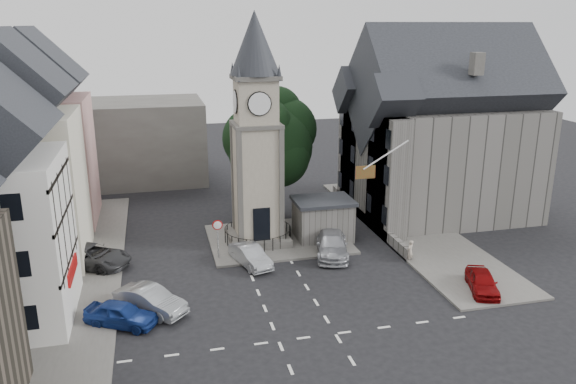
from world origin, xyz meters
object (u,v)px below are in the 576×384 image
object	(u,v)px
clock_tower	(256,133)
pedestrian	(410,251)
stone_shelter	(323,219)
car_east_red	(482,282)
car_west_blue	(121,314)

from	to	relation	value
clock_tower	pedestrian	world-z (taller)	clock_tower
stone_shelter	clock_tower	bearing A→B (deg)	174.16
pedestrian	car_east_red	bearing A→B (deg)	79.95
car_west_blue	pedestrian	bearing A→B (deg)	-49.39
pedestrian	clock_tower	bearing A→B (deg)	-67.69
clock_tower	stone_shelter	xyz separation A→B (m)	(4.80, -0.49, -6.57)
car_east_red	stone_shelter	bearing A→B (deg)	141.83
car_east_red	clock_tower	bearing A→B (deg)	155.58
stone_shelter	pedestrian	xyz separation A→B (m)	(4.41, -5.50, -0.77)
pedestrian	car_west_blue	bearing A→B (deg)	-22.44
clock_tower	car_east_red	size ratio (longest dim) A/B	4.30
clock_tower	car_west_blue	bearing A→B (deg)	-132.81
stone_shelter	pedestrian	bearing A→B (deg)	-51.27
car_west_blue	car_east_red	bearing A→B (deg)	-64.37
stone_shelter	car_east_red	bearing A→B (deg)	-57.46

